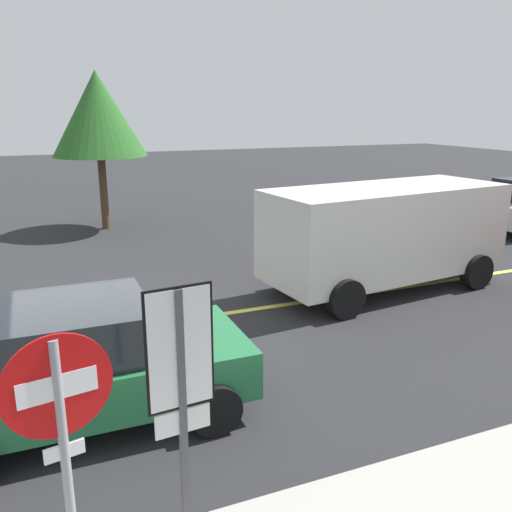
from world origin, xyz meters
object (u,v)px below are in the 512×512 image
at_px(tree_left_verge, 98,114).
at_px(speed_limit_sign, 181,380).
at_px(white_van, 384,231).
at_px(stop_sign, 63,434).
at_px(car_green_mid_road, 84,362).

bearing_deg(tree_left_verge, speed_limit_sign, -94.79).
distance_m(speed_limit_sign, white_van, 8.07).
xyz_separation_m(speed_limit_sign, white_van, (5.84, 5.55, -0.50)).
relative_size(stop_sign, white_van, 0.43).
bearing_deg(tree_left_verge, white_van, -61.09).
bearing_deg(car_green_mid_road, tree_left_verge, 81.38).
distance_m(stop_sign, tree_left_verge, 14.40).
height_order(stop_sign, white_van, stop_sign).
xyz_separation_m(white_van, tree_left_verge, (-4.67, 8.45, 2.32)).
height_order(speed_limit_sign, white_van, speed_limit_sign).
relative_size(white_van, tree_left_verge, 1.10).
relative_size(speed_limit_sign, car_green_mid_road, 0.65).
relative_size(speed_limit_sign, white_van, 0.47).
bearing_deg(stop_sign, speed_limit_sign, 7.77).
distance_m(stop_sign, speed_limit_sign, 0.90).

